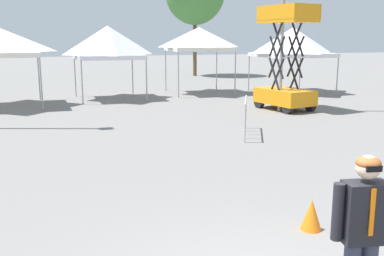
{
  "coord_description": "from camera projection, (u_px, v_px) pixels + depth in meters",
  "views": [
    {
      "loc": [
        -2.22,
        -3.66,
        2.85
      ],
      "look_at": [
        0.33,
        3.57,
        1.3
      ],
      "focal_mm": 41.74,
      "sensor_mm": 36.0,
      "label": 1
    }
  ],
  "objects": [
    {
      "name": "canopy_tent_center",
      "position": [
        108.0,
        42.0,
        20.81
      ],
      "size": [
        3.06,
        3.06,
        3.42
      ],
      "color": "#9E9EA3",
      "rests_on": "ground"
    },
    {
      "name": "canopy_tent_behind_right",
      "position": [
        199.0,
        39.0,
        22.9
      ],
      "size": [
        3.27,
        3.27,
        3.4
      ],
      "color": "#9E9EA3",
      "rests_on": "ground"
    },
    {
      "name": "canopy_tent_behind_center",
      "position": [
        293.0,
        42.0,
        23.22
      ],
      "size": [
        3.54,
        3.54,
        3.41
      ],
      "color": "#9E9EA3",
      "rests_on": "ground"
    },
    {
      "name": "scissor_lift",
      "position": [
        285.0,
        79.0,
        17.86
      ],
      "size": [
        1.79,
        2.52,
        4.1
      ],
      "color": "black",
      "rests_on": "ground"
    },
    {
      "name": "person_foreground",
      "position": [
        363.0,
        231.0,
        4.28
      ],
      "size": [
        0.64,
        0.32,
        1.78
      ],
      "color": "#33384C",
      "rests_on": "ground"
    },
    {
      "name": "crowd_barrier_by_lift",
      "position": [
        246.0,
        110.0,
        13.22
      ],
      "size": [
        0.99,
        1.9,
        1.08
      ],
      "color": "#B7BABF",
      "rests_on": "ground"
    },
    {
      "name": "traffic_cone_lot_center",
      "position": [
        311.0,
        215.0,
        6.71
      ],
      "size": [
        0.32,
        0.32,
        0.48
      ],
      "primitive_type": "cone",
      "color": "orange",
      "rests_on": "ground"
    }
  ]
}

